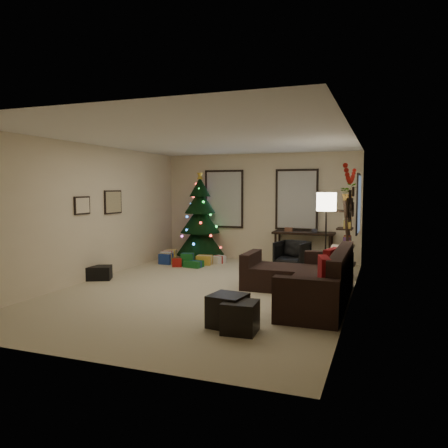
% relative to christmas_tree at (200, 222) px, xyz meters
% --- Properties ---
extents(floor, '(7.00, 7.00, 0.00)m').
position_rel_christmas_tree_xyz_m(floor, '(1.49, -3.14, -0.96)').
color(floor, '#C5B895').
rests_on(floor, ground).
extents(ceiling, '(7.00, 7.00, 0.00)m').
position_rel_christmas_tree_xyz_m(ceiling, '(1.49, -3.14, 1.74)').
color(ceiling, white).
rests_on(ceiling, floor).
extents(wall_back, '(5.00, 0.00, 5.00)m').
position_rel_christmas_tree_xyz_m(wall_back, '(1.49, 0.36, 0.39)').
color(wall_back, beige).
rests_on(wall_back, floor).
extents(wall_front, '(5.00, 0.00, 5.00)m').
position_rel_christmas_tree_xyz_m(wall_front, '(1.49, -6.64, 0.39)').
color(wall_front, beige).
rests_on(wall_front, floor).
extents(wall_left, '(0.00, 7.00, 7.00)m').
position_rel_christmas_tree_xyz_m(wall_left, '(-1.01, -3.14, 0.39)').
color(wall_left, beige).
rests_on(wall_left, floor).
extents(wall_right, '(0.00, 7.00, 7.00)m').
position_rel_christmas_tree_xyz_m(wall_right, '(3.99, -3.14, 0.39)').
color(wall_right, beige).
rests_on(wall_right, floor).
extents(window_back_left, '(1.05, 0.06, 1.50)m').
position_rel_christmas_tree_xyz_m(window_back_left, '(0.54, 0.33, 0.59)').
color(window_back_left, '#728CB2').
rests_on(window_back_left, wall_back).
extents(window_back_right, '(1.05, 0.06, 1.50)m').
position_rel_christmas_tree_xyz_m(window_back_right, '(2.44, 0.33, 0.59)').
color(window_back_right, '#728CB2').
rests_on(window_back_right, wall_back).
extents(window_right_wall, '(0.06, 0.90, 1.30)m').
position_rel_christmas_tree_xyz_m(window_right_wall, '(3.96, -0.59, 0.54)').
color(window_right_wall, '#728CB2').
rests_on(window_right_wall, wall_right).
extents(christmas_tree, '(1.24, 1.24, 2.31)m').
position_rel_christmas_tree_xyz_m(christmas_tree, '(0.00, 0.00, 0.00)').
color(christmas_tree, black).
rests_on(christmas_tree, floor).
extents(presents, '(1.50, 1.01, 0.30)m').
position_rel_christmas_tree_xyz_m(presents, '(-0.01, -0.90, -0.84)').
color(presents, gold).
rests_on(presents, floor).
extents(sofa, '(1.90, 2.75, 0.87)m').
position_rel_christmas_tree_xyz_m(sofa, '(3.33, -3.18, -0.67)').
color(sofa, black).
rests_on(sofa, floor).
extents(pillow_red_a, '(0.24, 0.49, 0.47)m').
position_rel_christmas_tree_xyz_m(pillow_red_a, '(3.70, -4.20, -0.32)').
color(pillow_red_a, maroon).
rests_on(pillow_red_a, sofa).
extents(pillow_red_b, '(0.24, 0.47, 0.46)m').
position_rel_christmas_tree_xyz_m(pillow_red_b, '(3.70, -3.25, -0.32)').
color(pillow_red_b, maroon).
rests_on(pillow_red_b, sofa).
extents(pillow_cream, '(0.16, 0.45, 0.44)m').
position_rel_christmas_tree_xyz_m(pillow_cream, '(3.70, -2.79, -0.33)').
color(pillow_cream, beige).
rests_on(pillow_cream, sofa).
extents(ottoman_near, '(0.51, 0.51, 0.43)m').
position_rel_christmas_tree_xyz_m(ottoman_near, '(2.55, -5.01, -0.74)').
color(ottoman_near, black).
rests_on(ottoman_near, floor).
extents(ottoman_far, '(0.45, 0.45, 0.40)m').
position_rel_christmas_tree_xyz_m(ottoman_far, '(2.79, -5.19, -0.75)').
color(ottoman_far, black).
rests_on(ottoman_far, floor).
extents(desk, '(1.46, 0.52, 0.79)m').
position_rel_christmas_tree_xyz_m(desk, '(2.67, 0.08, -0.26)').
color(desk, black).
rests_on(desk, floor).
extents(desk_chair, '(0.73, 0.70, 0.64)m').
position_rel_christmas_tree_xyz_m(desk_chair, '(2.53, -0.57, -0.64)').
color(desk_chair, black).
rests_on(desk_chair, floor).
extents(bookshelf, '(0.30, 0.48, 1.60)m').
position_rel_christmas_tree_xyz_m(bookshelf, '(3.79, -1.32, -0.18)').
color(bookshelf, black).
rests_on(bookshelf, floor).
extents(potted_plant, '(0.49, 0.45, 0.47)m').
position_rel_christmas_tree_xyz_m(potted_plant, '(3.79, -1.40, 0.85)').
color(potted_plant, '#4C4C4C').
rests_on(potted_plant, bookshelf).
extents(floor_lamp, '(0.37, 0.37, 1.75)m').
position_rel_christmas_tree_xyz_m(floor_lamp, '(3.44, -1.96, 0.51)').
color(floor_lamp, black).
rests_on(floor_lamp, floor).
extents(art_map, '(0.04, 0.60, 0.50)m').
position_rel_christmas_tree_xyz_m(art_map, '(-0.99, -2.41, 0.58)').
color(art_map, black).
rests_on(art_map, wall_left).
extents(art_abstract, '(0.04, 0.45, 0.35)m').
position_rel_christmas_tree_xyz_m(art_abstract, '(-0.99, -3.43, 0.55)').
color(art_abstract, black).
rests_on(art_abstract, wall_left).
extents(gallery, '(0.03, 1.25, 0.54)m').
position_rel_christmas_tree_xyz_m(gallery, '(3.97, -3.21, 0.62)').
color(gallery, black).
rests_on(gallery, wall_right).
extents(garland, '(0.08, 1.90, 0.30)m').
position_rel_christmas_tree_xyz_m(garland, '(3.94, -3.04, 1.10)').
color(garland, '#A5140C').
rests_on(garland, wall_right).
extents(stocking_left, '(0.20, 0.05, 0.36)m').
position_rel_christmas_tree_xyz_m(stocking_left, '(1.35, 0.43, 0.50)').
color(stocking_left, '#990F0C').
rests_on(stocking_left, wall_back).
extents(stocking_right, '(0.20, 0.05, 0.36)m').
position_rel_christmas_tree_xyz_m(stocking_right, '(1.68, 0.47, 0.53)').
color(stocking_right, '#990F0C').
rests_on(stocking_right, wall_back).
extents(storage_bin, '(0.65, 0.56, 0.27)m').
position_rel_christmas_tree_xyz_m(storage_bin, '(-0.91, -3.12, -0.82)').
color(storage_bin, black).
rests_on(storage_bin, floor).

